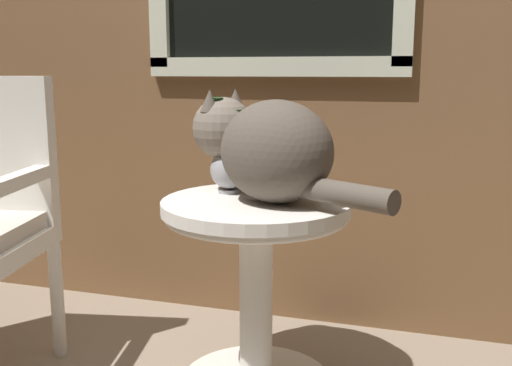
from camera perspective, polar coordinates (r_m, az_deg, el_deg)
wicker_side_table at (r=1.75m, az=0.00°, el=-8.00°), size 0.55×0.55×0.59m
cat at (r=1.67m, az=1.10°, el=3.42°), size 0.64×0.41×0.31m
pewter_vase_with_ivy at (r=1.79m, az=-2.59°, el=1.83°), size 0.12×0.12×0.29m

